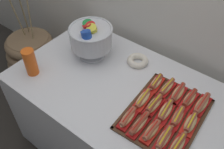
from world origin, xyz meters
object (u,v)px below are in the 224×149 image
object	(u,v)px
hot_dog_0	(128,118)
hot_dog_3	(164,139)
hot_dog_1	(139,124)
punch_bowl	(91,37)
buffet_table	(119,120)
hot_dog_10	(156,83)
hot_dog_6	(154,105)
hot_dog_14	(201,105)
hot_dog_8	(178,117)
hot_dog_5	(143,99)
cup_stack	(30,62)
hot_dog_11	(167,88)
hot_dog_4	(177,146)
donut	(138,61)
hot_dog_13	(189,99)
hot_dog_7	(165,111)
serving_tray	(165,114)
hot_dog_12	(178,93)
floor_vase	(34,61)
hot_dog_9	(190,124)
hot_dog_2	(151,131)

from	to	relation	value
hot_dog_0	hot_dog_3	xyz separation A→B (m)	(0.22, 0.01, 0.00)
hot_dog_1	punch_bowl	distance (m)	0.70
buffet_table	hot_dog_10	size ratio (longest dim) A/B	8.93
hot_dog_10	hot_dog_6	bearing A→B (deg)	-63.06
hot_dog_10	hot_dog_14	xyz separation A→B (m)	(0.30, 0.01, 0.00)
buffet_table	hot_dog_10	distance (m)	0.47
hot_dog_8	hot_dog_1	bearing A→B (deg)	-129.78
hot_dog_5	hot_dog_10	size ratio (longest dim) A/B	1.12
hot_dog_5	hot_dog_10	distance (m)	0.17
hot_dog_3	cup_stack	size ratio (longest dim) A/B	0.93
hot_dog_5	hot_dog_11	xyz separation A→B (m)	(0.07, 0.17, 0.00)
hot_dog_4	donut	size ratio (longest dim) A/B	1.07
hot_dog_10	hot_dog_13	xyz separation A→B (m)	(0.22, 0.01, -0.00)
hot_dog_8	hot_dog_14	bearing A→B (deg)	68.05
hot_dog_8	punch_bowl	world-z (taller)	punch_bowl
hot_dog_4	hot_dog_7	xyz separation A→B (m)	(-0.16, 0.16, -0.00)
hot_dog_3	hot_dog_10	world-z (taller)	hot_dog_3
hot_dog_13	cup_stack	distance (m)	1.03
hot_dog_13	serving_tray	bearing A→B (deg)	-111.95
hot_dog_12	hot_dog_14	world-z (taller)	same
punch_bowl	hot_dog_7	bearing A→B (deg)	-11.71
hot_dog_1	hot_dog_8	size ratio (longest dim) A/B	1.10
buffet_table	hot_dog_3	size ratio (longest dim) A/B	8.06
hot_dog_11	cup_stack	size ratio (longest dim) A/B	0.90
hot_dog_8	hot_dog_0	bearing A→B (deg)	-141.25
hot_dog_4	hot_dog_7	bearing A→B (deg)	134.77
serving_tray	hot_dog_5	bearing A→B (deg)	-177.50
floor_vase	hot_dog_0	size ratio (longest dim) A/B	6.64
floor_vase	hot_dog_13	xyz separation A→B (m)	(1.58, 0.01, 0.55)
hot_dog_3	hot_dog_0	bearing A→B (deg)	-177.50
hot_dog_1	hot_dog_0	bearing A→B (deg)	-177.50
hot_dog_11	hot_dog_14	distance (m)	0.23
buffet_table	hot_dog_3	world-z (taller)	hot_dog_3
buffet_table	donut	distance (m)	0.47
hot_dog_0	hot_dog_11	xyz separation A→B (m)	(0.06, 0.33, 0.00)
buffet_table	hot_dog_13	size ratio (longest dim) A/B	8.67
hot_dog_9	hot_dog_14	world-z (taller)	hot_dog_9
hot_dog_12	hot_dog_3	bearing A→B (deg)	-74.70
hot_dog_4	buffet_table	bearing A→B (deg)	160.19
hot_dog_8	hot_dog_10	size ratio (longest dim) A/B	1.04
hot_dog_10	hot_dog_12	xyz separation A→B (m)	(0.15, 0.01, 0.00)
hot_dog_5	hot_dog_7	size ratio (longest dim) A/B	0.95
cup_stack	hot_dog_3	bearing A→B (deg)	4.56
buffet_table	hot_dog_5	world-z (taller)	hot_dog_5
hot_dog_0	hot_dog_4	size ratio (longest dim) A/B	1.01
hot_dog_4	donut	world-z (taller)	hot_dog_4
hot_dog_4	hot_dog_1	bearing A→B (deg)	-177.50
hot_dog_3	donut	bearing A→B (deg)	136.18
buffet_table	floor_vase	distance (m)	1.19
hot_dog_0	hot_dog_2	bearing A→B (deg)	2.50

